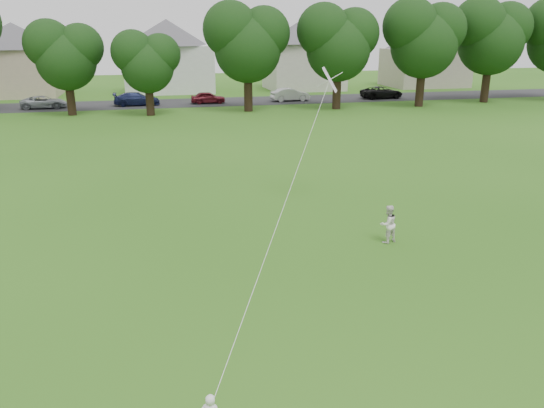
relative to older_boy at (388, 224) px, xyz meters
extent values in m
plane|color=#295B15|center=(-4.82, -3.98, -0.64)|extent=(160.00, 160.00, 0.00)
cube|color=#2D2D30|center=(-4.82, 38.02, -0.64)|extent=(90.00, 7.00, 0.01)
imported|color=white|center=(0.00, 0.00, 0.00)|extent=(0.74, 0.64, 1.29)
plane|color=white|center=(-0.62, 4.52, 4.30)|extent=(0.94, 1.20, 0.92)
cylinder|color=white|center=(-3.71, -1.60, 2.18)|extent=(0.01, 0.01, 14.37)
cylinder|color=black|center=(-13.66, 32.14, 0.85)|extent=(0.70, 0.70, 2.99)
cylinder|color=black|center=(-7.25, 30.52, 0.69)|extent=(0.67, 0.67, 2.67)
cylinder|color=black|center=(1.17, 31.03, 1.14)|extent=(0.75, 0.75, 3.57)
cylinder|color=black|center=(9.20, 30.67, 1.12)|extent=(0.74, 0.74, 3.54)
cylinder|color=black|center=(17.33, 30.53, 1.23)|extent=(0.76, 0.76, 3.74)
cylinder|color=black|center=(25.12, 31.89, 1.27)|extent=(0.77, 0.77, 3.83)
imported|color=gray|center=(-16.65, 37.02, -0.08)|extent=(4.13, 2.12, 1.12)
imported|color=#151C43|center=(-8.42, 37.02, -0.02)|extent=(4.26, 1.74, 1.24)
imported|color=maroon|center=(-1.68, 37.02, -0.06)|extent=(3.37, 1.41, 1.14)
imported|color=#AEAEAE|center=(6.58, 37.02, 0.01)|extent=(3.97, 1.60, 1.28)
imported|color=black|center=(16.49, 37.02, -0.02)|extent=(4.58, 2.40, 1.23)
cube|color=#C2AB92|center=(-20.82, 48.02, 1.81)|extent=(8.29, 7.28, 4.90)
pyramid|color=#525055|center=(-20.82, 48.02, 6.96)|extent=(11.96, 11.96, 2.70)
cube|color=white|center=(-4.82, 48.02, 1.94)|extent=(9.78, 6.37, 5.17)
pyramid|color=#525055|center=(-4.82, 48.02, 7.36)|extent=(14.10, 14.10, 2.84)
cube|color=beige|center=(11.18, 48.02, 2.00)|extent=(8.55, 7.69, 5.29)
pyramid|color=#525055|center=(11.18, 48.02, 7.56)|extent=(12.33, 12.33, 2.91)
cube|color=#B0A492|center=(27.18, 48.02, 1.65)|extent=(9.23, 7.53, 4.58)
pyramid|color=#525055|center=(27.18, 48.02, 6.46)|extent=(13.32, 13.32, 2.52)
camera|label=1|loc=(-7.48, -15.13, 6.07)|focal=35.00mm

